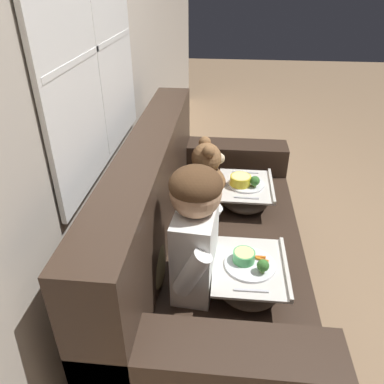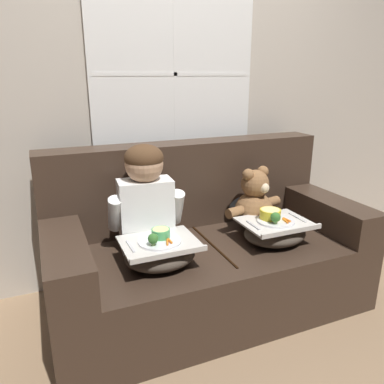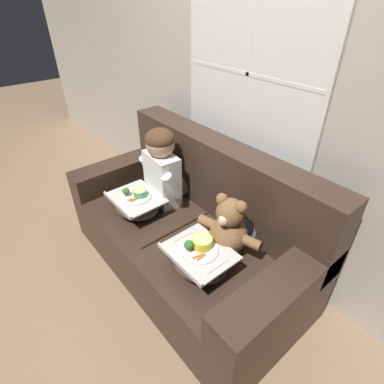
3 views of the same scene
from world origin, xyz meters
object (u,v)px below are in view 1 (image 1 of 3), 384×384
(lap_tray_teddy, at_px, (245,193))
(child_figure, at_px, (196,226))
(throw_pillow_behind_teddy, at_px, (174,179))
(teddy_bear, at_px, (207,177))
(throw_pillow_behind_child, at_px, (151,256))
(lap_tray_child, at_px, (249,276))
(couch, at_px, (203,249))

(lap_tray_teddy, bearing_deg, child_figure, 161.44)
(throw_pillow_behind_teddy, bearing_deg, child_figure, -164.47)
(teddy_bear, bearing_deg, child_figure, 179.65)
(throw_pillow_behind_child, xyz_separation_m, child_figure, (-0.00, -0.21, 0.19))
(child_figure, height_order, teddy_bear, child_figure)
(lap_tray_child, bearing_deg, couch, 33.07)
(teddy_bear, bearing_deg, lap_tray_teddy, -90.65)
(lap_tray_child, bearing_deg, throw_pillow_behind_teddy, 31.57)
(throw_pillow_behind_child, height_order, lap_tray_child, throw_pillow_behind_child)
(teddy_bear, xyz_separation_m, lap_tray_teddy, (-0.00, -0.24, -0.10))
(throw_pillow_behind_child, height_order, teddy_bear, teddy_bear)
(child_figure, height_order, lap_tray_child, child_figure)
(lap_tray_teddy, bearing_deg, lap_tray_child, -179.92)
(child_figure, bearing_deg, teddy_bear, -0.35)
(throw_pillow_behind_child, bearing_deg, teddy_bear, -15.84)
(couch, relative_size, throw_pillow_behind_teddy, 6.06)
(lap_tray_child, bearing_deg, throw_pillow_behind_child, 90.00)
(couch, height_order, lap_tray_child, couch)
(couch, xyz_separation_m, lap_tray_child, (-0.37, -0.24, 0.17))
(teddy_bear, bearing_deg, throw_pillow_behind_child, 164.16)
(teddy_bear, distance_m, lap_tray_child, 0.79)
(couch, distance_m, throw_pillow_behind_teddy, 0.49)
(couch, height_order, teddy_bear, couch)
(lap_tray_child, bearing_deg, teddy_bear, 18.25)
(throw_pillow_behind_teddy, bearing_deg, throw_pillow_behind_child, 180.00)
(child_figure, relative_size, teddy_bear, 1.37)
(throw_pillow_behind_teddy, bearing_deg, couch, -149.97)
(child_figure, relative_size, lap_tray_child, 1.54)
(throw_pillow_behind_child, relative_size, lap_tray_child, 0.84)
(throw_pillow_behind_child, relative_size, throw_pillow_behind_teddy, 1.08)
(throw_pillow_behind_teddy, distance_m, lap_tray_child, 0.87)
(throw_pillow_behind_child, bearing_deg, throw_pillow_behind_teddy, 0.00)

